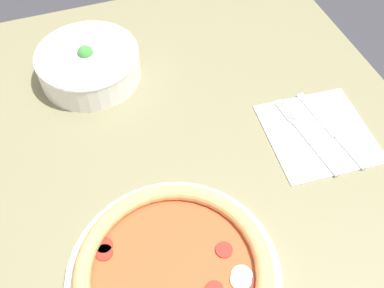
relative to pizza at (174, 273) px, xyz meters
name	(u,v)px	position (x,y,z in m)	size (l,w,h in m)	color
ground_plane	(163,283)	(0.02, 0.26, -0.75)	(8.00, 8.00, 0.00)	#333338
dining_table	(146,178)	(0.02, 0.26, -0.13)	(1.04, 0.91, 0.73)	#706B4C
pizza	(174,273)	(0.00, 0.00, 0.00)	(0.32, 0.32, 0.04)	white
bowl	(89,63)	(-0.03, 0.46, 0.02)	(0.21, 0.21, 0.08)	white
napkin	(318,133)	(0.34, 0.17, -0.02)	(0.20, 0.20, 0.00)	white
fork	(306,137)	(0.31, 0.17, -0.01)	(0.03, 0.19, 0.00)	silver
knife	(332,132)	(0.36, 0.16, -0.01)	(0.03, 0.20, 0.01)	silver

